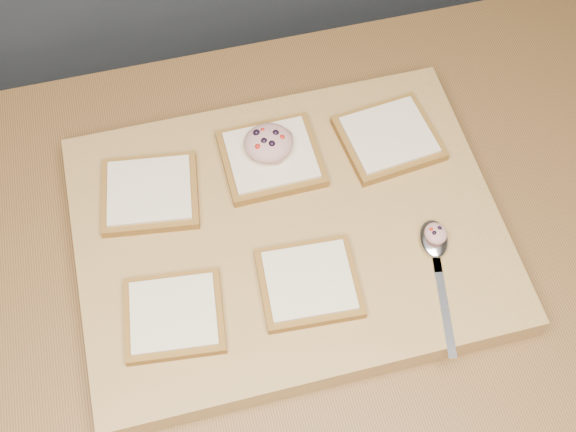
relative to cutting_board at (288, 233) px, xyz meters
name	(u,v)px	position (x,y,z in m)	size (l,w,h in m)	color
ground	(308,432)	(0.04, -0.05, -0.92)	(4.00, 4.00, 0.00)	#515459
island_counter	(314,374)	(0.04, -0.05, -0.47)	(2.00, 0.80, 0.90)	slate
cutting_board	(288,233)	(0.00, 0.00, 0.00)	(0.53, 0.40, 0.04)	tan
bread_far_left	(150,193)	(-0.16, 0.08, 0.03)	(0.14, 0.13, 0.02)	brown
bread_far_center	(271,158)	(0.00, 0.10, 0.03)	(0.13, 0.12, 0.02)	brown
bread_far_right	(389,138)	(0.16, 0.09, 0.03)	(0.13, 0.13, 0.02)	brown
bread_near_left	(174,315)	(-0.16, -0.09, 0.03)	(0.13, 0.12, 0.02)	brown
bread_near_center	(309,283)	(0.00, -0.09, 0.03)	(0.12, 0.11, 0.02)	brown
tuna_salad_dollop	(268,143)	(0.00, 0.11, 0.05)	(0.06, 0.06, 0.03)	tan
spoon	(435,248)	(0.17, -0.08, 0.03)	(0.06, 0.18, 0.01)	silver
spoon_salad	(436,233)	(0.17, -0.07, 0.04)	(0.03, 0.03, 0.02)	tan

